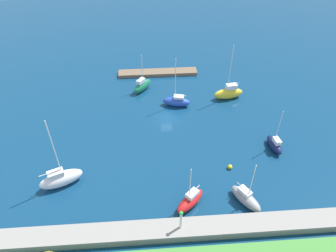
# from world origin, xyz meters

# --- Properties ---
(water) EXTENTS (160.00, 160.00, 0.00)m
(water) POSITION_xyz_m (0.00, 0.00, 0.00)
(water) COLOR navy
(water) RESTS_ON ground
(pier_dock) EXTENTS (20.20, 3.06, 0.87)m
(pier_dock) POSITION_xyz_m (0.99, -18.63, 0.43)
(pier_dock) COLOR brown
(pier_dock) RESTS_ON ground
(breakwater) EXTENTS (68.07, 3.29, 1.45)m
(breakwater) POSITION_xyz_m (0.00, 27.20, 0.73)
(breakwater) COLOR gray
(breakwater) RESTS_ON ground
(harbor_beacon) EXTENTS (0.56, 0.56, 3.73)m
(harbor_beacon) POSITION_xyz_m (-0.16, 27.20, 3.60)
(harbor_beacon) COLOR silver
(harbor_beacon) RESTS_ON breakwater
(sailboat_green_lone_north) EXTENTS (5.10, 5.79, 9.25)m
(sailboat_green_lone_north) POSITION_xyz_m (5.01, -11.37, 1.34)
(sailboat_green_lone_north) COLOR #19724C
(sailboat_green_lone_north) RESTS_ON water
(sailboat_white_west_end) EXTENTS (7.62, 5.01, 13.96)m
(sailboat_white_west_end) POSITION_xyz_m (19.04, 16.61, 1.51)
(sailboat_white_west_end) COLOR white
(sailboat_white_west_end) RESTS_ON water
(sailboat_red_far_north) EXTENTS (5.65, 5.48, 8.73)m
(sailboat_red_far_north) POSITION_xyz_m (-2.23, 22.39, 1.13)
(sailboat_red_far_north) COLOR red
(sailboat_red_far_north) RESTS_ON water
(sailboat_navy_east_end) EXTENTS (2.44, 5.30, 8.79)m
(sailboat_navy_east_end) POSITION_xyz_m (-19.96, 10.61, 1.07)
(sailboat_navy_east_end) COLOR #141E4C
(sailboat_navy_east_end) RESTS_ON water
(sailboat_blue_mid_basin) EXTENTS (6.54, 3.50, 11.77)m
(sailboat_blue_mid_basin) POSITION_xyz_m (-2.57, -4.62, 1.16)
(sailboat_blue_mid_basin) COLOR #2347B2
(sailboat_blue_mid_basin) RESTS_ON water
(sailboat_gray_lone_south) EXTENTS (4.94, 6.24, 9.05)m
(sailboat_gray_lone_south) POSITION_xyz_m (-11.19, 22.51, 1.08)
(sailboat_gray_lone_south) COLOR gray
(sailboat_gray_lone_south) RESTS_ON water
(sailboat_yellow_outer_mooring) EXTENTS (7.07, 3.17, 13.30)m
(sailboat_yellow_outer_mooring) POSITION_xyz_m (-14.83, -6.64, 1.48)
(sailboat_yellow_outer_mooring) COLOR yellow
(sailboat_yellow_outer_mooring) RESTS_ON water
(mooring_buoy_yellow) EXTENTS (0.83, 0.83, 0.83)m
(mooring_buoy_yellow) POSITION_xyz_m (-10.38, 15.12, 0.42)
(mooring_buoy_yellow) COLOR yellow
(mooring_buoy_yellow) RESTS_ON water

